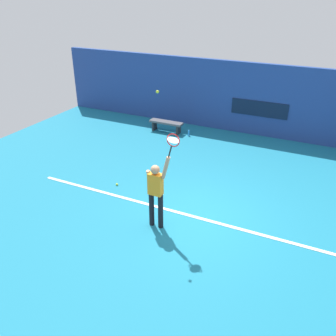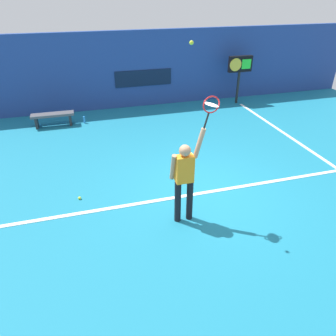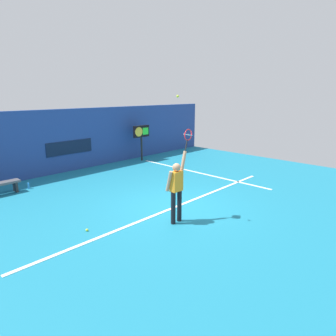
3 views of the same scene
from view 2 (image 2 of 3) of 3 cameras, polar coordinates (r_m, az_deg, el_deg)
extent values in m
plane|color=teal|center=(7.50, 6.22, -4.19)|extent=(18.00, 18.00, 0.00)
cube|color=navy|center=(12.80, -4.59, 17.24)|extent=(18.00, 0.20, 2.82)
cube|color=#0C1933|center=(12.75, -4.41, 15.78)|extent=(2.20, 0.03, 0.60)
cube|color=white|center=(7.45, 6.42, -4.45)|extent=(10.00, 0.10, 0.01)
cube|color=white|center=(10.79, 21.37, 4.95)|extent=(0.10, 7.00, 0.01)
cylinder|color=black|center=(6.34, 1.76, -6.07)|extent=(0.13, 0.13, 0.92)
cylinder|color=black|center=(6.41, 3.90, -5.70)|extent=(0.13, 0.13, 0.92)
cube|color=orange|center=(5.97, 2.96, -0.16)|extent=(0.34, 0.20, 0.55)
sphere|color=tan|center=(5.79, 3.06, 3.14)|extent=(0.22, 0.22, 0.22)
cylinder|color=tan|center=(5.83, 5.64, 4.44)|extent=(0.23, 0.09, 0.58)
cylinder|color=tan|center=(5.97, 0.91, 0.16)|extent=(0.09, 0.23, 0.58)
cylinder|color=black|center=(5.70, 6.89, 8.43)|extent=(0.11, 0.03, 0.30)
torus|color=red|center=(5.63, 7.78, 11.20)|extent=(0.38, 0.02, 0.38)
cylinder|color=silver|center=(5.63, 7.78, 11.20)|extent=(0.26, 0.27, 0.07)
sphere|color=#CCE033|center=(5.29, 4.23, 21.50)|extent=(0.07, 0.07, 0.07)
cylinder|color=black|center=(13.50, 12.38, 13.90)|extent=(0.10, 0.10, 1.26)
cube|color=black|center=(13.28, 12.83, 17.75)|extent=(0.95, 0.18, 0.60)
cylinder|color=gold|center=(13.08, 12.04, 17.65)|extent=(0.48, 0.02, 0.48)
cube|color=#26D833|center=(13.29, 13.87, 17.64)|extent=(0.38, 0.02, 0.36)
cube|color=#4C4C51|center=(11.55, -20.01, 8.98)|extent=(1.40, 0.36, 0.08)
cube|color=#262628|center=(11.69, -22.50, 7.54)|extent=(0.08, 0.32, 0.37)
cube|color=#262628|center=(11.60, -17.11, 8.35)|extent=(0.08, 0.32, 0.37)
cylinder|color=#338CD8|center=(11.61, -14.82, 8.36)|extent=(0.07, 0.07, 0.24)
sphere|color=#CCE033|center=(7.45, -15.57, -5.20)|extent=(0.07, 0.07, 0.07)
camera|label=1|loc=(5.72, 98.63, 9.64)|focal=39.01mm
camera|label=3|loc=(3.96, -101.81, -17.95)|focal=31.50mm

